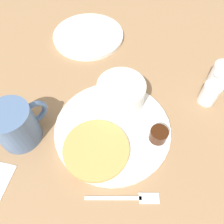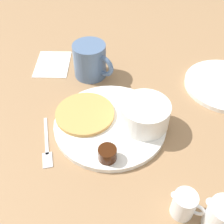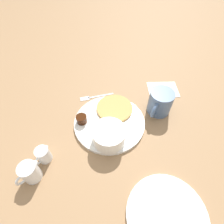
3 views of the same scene
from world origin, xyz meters
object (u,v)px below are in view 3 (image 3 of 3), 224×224
object	(u,v)px
creamer_pitcher_far	(30,172)
fork	(93,97)
bowl	(109,135)
creamer_pitcher_near	(43,155)
coffee_mug	(160,102)
plate	(109,122)

from	to	relation	value
creamer_pitcher_far	fork	distance (m)	0.36
fork	bowl	bearing A→B (deg)	118.17
creamer_pitcher_near	creamer_pitcher_far	bearing A→B (deg)	78.29
creamer_pitcher_far	fork	bearing A→B (deg)	-105.39
creamer_pitcher_far	creamer_pitcher_near	bearing A→B (deg)	-101.71
creamer_pitcher_far	fork	world-z (taller)	creamer_pitcher_far
coffee_mug	creamer_pitcher_far	distance (m)	0.48
creamer_pitcher_near	bowl	bearing A→B (deg)	-153.28
creamer_pitcher_far	fork	size ratio (longest dim) A/B	0.53
bowl	creamer_pitcher_far	world-z (taller)	same
plate	creamer_pitcher_near	world-z (taller)	creamer_pitcher_near
creamer_pitcher_near	creamer_pitcher_far	distance (m)	0.06
bowl	coffee_mug	distance (m)	0.23
bowl	creamer_pitcher_near	distance (m)	0.21
creamer_pitcher_near	plate	bearing A→B (deg)	-135.83
bowl	plate	bearing A→B (deg)	-80.48
bowl	coffee_mug	bearing A→B (deg)	-133.89
creamer_pitcher_far	plate	bearing A→B (deg)	-129.23
creamer_pitcher_near	fork	world-z (taller)	creamer_pitcher_near
plate	creamer_pitcher_far	size ratio (longest dim) A/B	3.62
plate	fork	world-z (taller)	plate
creamer_pitcher_far	bowl	bearing A→B (deg)	-142.41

